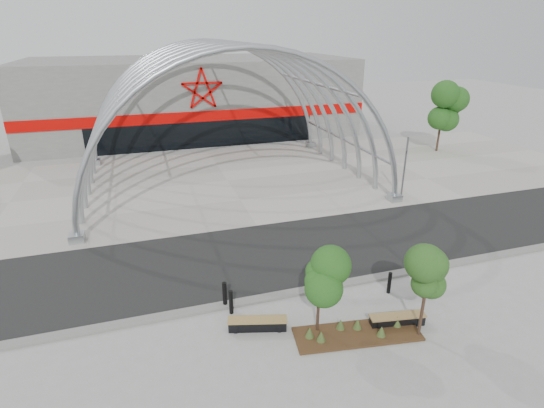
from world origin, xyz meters
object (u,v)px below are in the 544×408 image
at_px(bench_1, 397,320).
at_px(bollard_2, 325,278).
at_px(street_tree_0, 320,274).
at_px(signal_pole, 405,167).
at_px(street_tree_1, 428,278).
at_px(bench_0, 257,324).

relative_size(bench_1, bollard_2, 2.29).
bearing_deg(bollard_2, street_tree_0, -119.78).
height_order(signal_pole, bollard_2, signal_pole).
bearing_deg(street_tree_1, street_tree_0, 158.92).
bearing_deg(bench_1, signal_pole, 56.17).
bearing_deg(bench_0, signal_pole, 38.29).
height_order(signal_pole, bench_1, signal_pole).
bearing_deg(bench_0, bollard_2, 26.48).
height_order(signal_pole, bench_0, signal_pole).
distance_m(street_tree_0, street_tree_1, 3.86).
xyz_separation_m(street_tree_0, bench_0, (-2.18, 0.81, -2.36)).
relative_size(bench_0, bollard_2, 2.37).
bearing_deg(bollard_2, bench_1, -63.06).
xyz_separation_m(street_tree_0, street_tree_1, (3.60, -1.39, -0.02)).
bearing_deg(bollard_2, street_tree_1, -62.70).
bearing_deg(signal_pole, bench_1, -123.83).
relative_size(signal_pole, bench_0, 1.82).
bearing_deg(bench_1, street_tree_0, 169.47).
bearing_deg(bench_1, bollard_2, 116.94).
distance_m(bench_0, bench_1, 5.52).
bearing_deg(bench_1, bench_0, 165.30).
height_order(street_tree_0, bench_1, street_tree_0).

